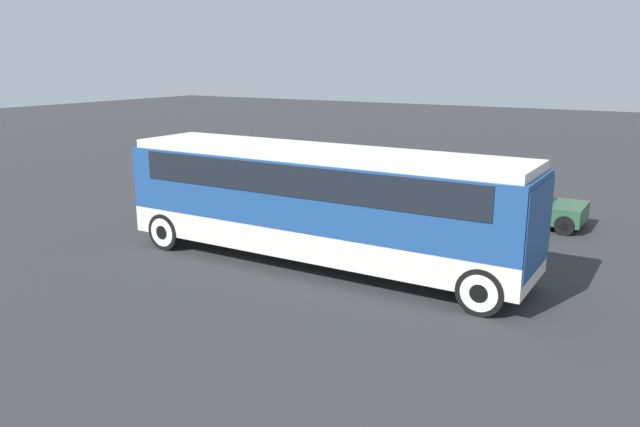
{
  "coord_description": "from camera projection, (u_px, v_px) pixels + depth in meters",
  "views": [
    {
      "loc": [
        8.28,
        -13.62,
        5.34
      ],
      "look_at": [
        0.0,
        0.0,
        1.41
      ],
      "focal_mm": 35.0,
      "sensor_mm": 36.0,
      "label": 1
    }
  ],
  "objects": [
    {
      "name": "parked_car_mid",
      "position": [
        314.0,
        184.0,
        23.71
      ],
      "size": [
        4.61,
        1.93,
        1.52
      ],
      "color": "#BCBCC1",
      "rests_on": "ground_plane"
    },
    {
      "name": "parked_car_near",
      "position": [
        518.0,
        203.0,
        20.98
      ],
      "size": [
        4.16,
        1.97,
        1.3
      ],
      "color": "#2D5638",
      "rests_on": "ground_plane"
    },
    {
      "name": "ground_plane",
      "position": [
        320.0,
        264.0,
        16.75
      ],
      "size": [
        120.0,
        120.0,
        0.0
      ],
      "primitive_type": "plane",
      "color": "#2D2D30"
    },
    {
      "name": "tour_bus",
      "position": [
        323.0,
        196.0,
        16.25
      ],
      "size": [
        11.14,
        2.57,
        3.13
      ],
      "color": "silver",
      "rests_on": "ground_plane"
    }
  ]
}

